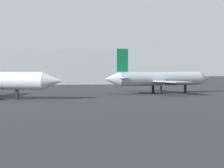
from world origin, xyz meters
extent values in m
cone|color=silver|center=(-8.56, 47.17, 3.23)|extent=(3.80, 3.55, 3.03)
cube|color=black|center=(-14.73, 48.23, 0.86)|extent=(0.52, 0.52, 1.72)
cylinder|color=#B2BCCC|center=(13.90, 61.38, 3.21)|extent=(20.41, 9.07, 3.01)
cone|color=#B2BCCC|center=(25.23, 64.98, 3.21)|extent=(4.06, 3.87, 3.01)
cone|color=#B2BCCC|center=(2.57, 57.78, 3.21)|extent=(4.06, 3.87, 3.01)
cube|color=#B2BCCC|center=(12.93, 61.07, 2.76)|extent=(9.71, 20.03, 0.19)
cube|color=#B2BCCC|center=(4.53, 58.40, 3.52)|extent=(3.87, 7.00, 0.13)
cube|color=#147F4C|center=(4.91, 58.52, 7.13)|extent=(2.52, 1.01, 4.82)
cylinder|color=#4C4C54|center=(12.37, 64.84, 2.61)|extent=(2.73, 2.10, 1.44)
cylinder|color=#4C4C54|center=(14.65, 57.68, 2.61)|extent=(2.73, 2.10, 1.44)
cube|color=black|center=(20.14, 63.37, 0.86)|extent=(0.50, 0.50, 1.71)
cube|color=black|center=(12.44, 62.60, 0.86)|extent=(0.50, 0.50, 1.71)
cube|color=black|center=(13.41, 59.54, 0.86)|extent=(0.50, 0.50, 1.71)
cube|color=#999EA3|center=(-18.58, 119.84, 6.49)|extent=(63.27, 19.72, 12.98)
camera|label=1|loc=(-4.37, -8.69, 4.87)|focal=52.16mm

